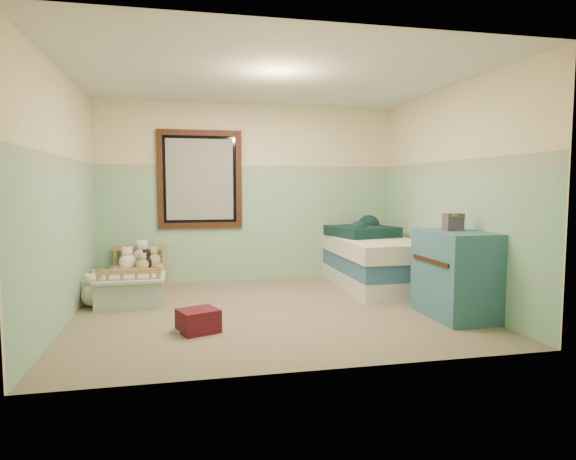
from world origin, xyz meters
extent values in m
cube|color=#7F6F57|center=(0.00, 0.00, -0.01)|extent=(4.20, 3.60, 0.02)
cube|color=silver|center=(0.00, 0.00, 2.51)|extent=(4.20, 3.60, 0.02)
cube|color=beige|center=(0.00, 1.80, 1.25)|extent=(4.20, 0.04, 2.50)
cube|color=beige|center=(0.00, -1.80, 1.25)|extent=(4.20, 0.04, 2.50)
cube|color=beige|center=(-2.10, 0.00, 1.25)|extent=(0.04, 3.60, 2.50)
cube|color=beige|center=(2.10, 0.00, 1.25)|extent=(0.04, 3.60, 2.50)
cube|color=#93B79D|center=(0.00, 1.79, 0.75)|extent=(4.20, 0.01, 1.50)
cube|color=#5F845E|center=(0.00, 1.79, 1.57)|extent=(4.20, 0.01, 0.15)
cube|color=black|center=(-0.70, 1.76, 1.45)|extent=(1.16, 0.06, 1.36)
cube|color=#B5B4AC|center=(-0.70, 1.77, 1.45)|extent=(0.92, 0.01, 1.12)
cube|color=#A0764E|center=(-1.53, 1.05, 0.09)|extent=(0.69, 1.39, 0.18)
cube|color=silver|center=(-1.53, 1.05, 0.24)|extent=(0.63, 1.33, 0.12)
cube|color=#73A2DA|center=(-1.53, 0.62, 0.31)|extent=(0.75, 0.69, 0.03)
sphere|color=brown|center=(-1.68, 1.55, 0.39)|extent=(0.18, 0.18, 0.18)
sphere|color=white|center=(-1.48, 1.55, 0.42)|extent=(0.24, 0.24, 0.24)
sphere|color=tan|center=(-1.63, 1.33, 0.40)|extent=(0.20, 0.20, 0.20)
sphere|color=black|center=(-1.40, 1.33, 0.38)|extent=(0.17, 0.17, 0.17)
sphere|color=white|center=(-1.95, 0.59, 0.13)|extent=(0.26, 0.26, 0.26)
sphere|color=tan|center=(-1.95, 0.93, 0.13)|extent=(0.25, 0.25, 0.25)
cube|color=white|center=(1.55, 0.96, 0.11)|extent=(0.91, 1.82, 0.22)
cube|color=navy|center=(1.55, 0.96, 0.33)|extent=(0.91, 1.82, 0.22)
cube|color=silver|center=(1.55, 0.96, 0.55)|extent=(0.95, 1.85, 0.22)
cube|color=black|center=(1.50, 1.26, 0.73)|extent=(0.94, 0.97, 0.14)
cube|color=#2D6A82|center=(1.81, -0.65, 0.45)|extent=(0.56, 0.90, 0.90)
cube|color=brown|center=(1.81, -0.57, 0.99)|extent=(0.19, 0.15, 0.18)
cube|color=maroon|center=(-0.82, -0.64, 0.11)|extent=(0.43, 0.41, 0.22)
cube|color=gold|center=(-0.90, -0.60, 0.01)|extent=(0.36, 0.33, 0.03)
sphere|color=white|center=(-1.64, 1.26, 0.40)|extent=(0.20, 0.20, 0.20)
sphere|color=tan|center=(-1.33, 1.37, 0.39)|extent=(0.19, 0.19, 0.19)
sphere|color=tan|center=(-1.45, 1.15, 0.38)|extent=(0.15, 0.15, 0.15)
camera|label=1|loc=(-0.94, -5.19, 1.36)|focal=30.63mm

